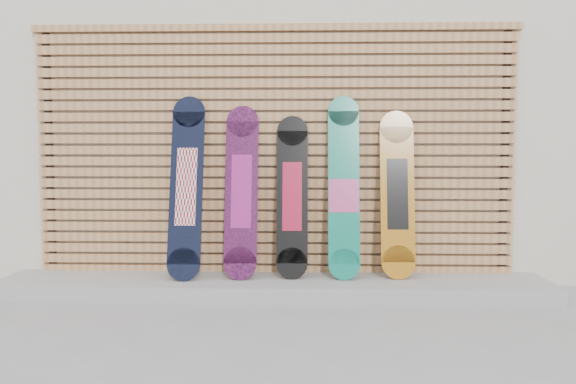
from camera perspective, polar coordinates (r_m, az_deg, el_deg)
name	(u,v)px	position (r m, az deg, el deg)	size (l,w,h in m)	color
ground	(288,317)	(4.16, 0.03, -12.55)	(80.00, 80.00, 0.00)	gray
building	(334,105)	(7.51, 4.65, 8.82)	(12.00, 5.00, 3.60)	beige
concrete_step	(273,286)	(4.81, -1.55, -9.49)	(4.60, 0.70, 0.12)	gray
slat_wall	(274,150)	(4.96, -1.39, 4.32)	(4.26, 0.08, 2.29)	#AB7447
snowboard_0	(186,187)	(4.84, -10.28, 0.55)	(0.28, 0.40, 1.55)	black
snowboard_1	(241,191)	(4.80, -4.75, 0.07)	(0.28, 0.34, 1.47)	black
snowboard_2	(292,196)	(4.79, 0.42, -0.44)	(0.27, 0.30, 1.38)	black
snowboard_3	(344,188)	(4.79, 5.69, 0.41)	(0.27, 0.32, 1.55)	#0C745F
snowboard_4	(397,194)	(4.87, 11.05, -0.20)	(0.29, 0.28, 1.43)	#AD6A12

